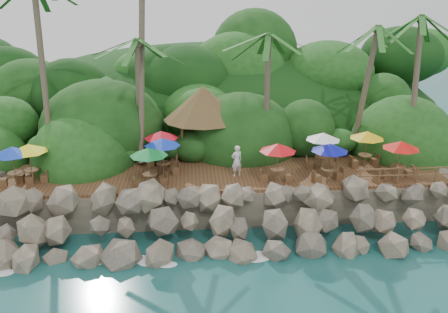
{
  "coord_description": "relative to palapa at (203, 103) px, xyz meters",
  "views": [
    {
      "loc": [
        -1.97,
        -19.86,
        12.61
      ],
      "look_at": [
        0.0,
        6.0,
        3.4
      ],
      "focal_mm": 37.28,
      "sensor_mm": 36.0,
      "label": 1
    }
  ],
  "objects": [
    {
      "name": "terrace",
      "position": [
        1.08,
        -3.81,
        -3.59
      ],
      "size": [
        26.0,
        5.0,
        0.2
      ],
      "primitive_type": "cube",
      "color": "brown",
      "rests_on": "land_base"
    },
    {
      "name": "waiter",
      "position": [
        1.8,
        -4.19,
        -2.55
      ],
      "size": [
        0.81,
        0.68,
        1.89
      ],
      "primitive_type": "imported",
      "rotation": [
        0.0,
        0.0,
        3.53
      ],
      "color": "white",
      "rests_on": "terrace"
    },
    {
      "name": "seawall",
      "position": [
        1.08,
        -7.81,
        -4.64
      ],
      "size": [
        29.0,
        4.0,
        2.3
      ],
      "primitive_type": null,
      "color": "gray",
      "rests_on": "ground"
    },
    {
      "name": "jungle_hill",
      "position": [
        1.08,
        13.69,
        -5.79
      ],
      "size": [
        44.8,
        28.0,
        15.4
      ],
      "primitive_type": "ellipsoid",
      "color": "#143811",
      "rests_on": "ground"
    },
    {
      "name": "railing",
      "position": [
        12.41,
        -6.16,
        -2.88
      ],
      "size": [
        8.3,
        0.1,
        1.0
      ],
      "color": "brown",
      "rests_on": "terrace"
    },
    {
      "name": "jungle_foliage",
      "position": [
        1.08,
        5.19,
        -5.79
      ],
      "size": [
        44.0,
        16.0,
        12.0
      ],
      "primitive_type": null,
      "color": "#143811",
      "rests_on": "ground"
    },
    {
      "name": "palms",
      "position": [
        1.71,
        -1.05,
        5.85
      ],
      "size": [
        28.88,
        7.12,
        13.72
      ],
      "color": "brown",
      "rests_on": "ground"
    },
    {
      "name": "land_base",
      "position": [
        1.08,
        6.19,
        -4.74
      ],
      "size": [
        32.0,
        25.2,
        2.1
      ],
      "primitive_type": "cube",
      "color": "gray",
      "rests_on": "ground"
    },
    {
      "name": "ground",
      "position": [
        1.08,
        -9.81,
        -5.79
      ],
      "size": [
        140.0,
        140.0,
        0.0
      ],
      "primitive_type": "plane",
      "color": "#19514F",
      "rests_on": "ground"
    },
    {
      "name": "palapa",
      "position": [
        0.0,
        0.0,
        0.0
      ],
      "size": [
        5.23,
        5.23,
        4.6
      ],
      "color": "brown",
      "rests_on": "ground"
    },
    {
      "name": "foam_line",
      "position": [
        1.08,
        -9.51,
        -5.76
      ],
      "size": [
        25.2,
        0.8,
        0.06
      ],
      "color": "white",
      "rests_on": "ground"
    },
    {
      "name": "dining_clusters",
      "position": [
        1.01,
        -4.26,
        -1.59
      ],
      "size": [
        23.97,
        5.31,
        2.29
      ],
      "color": "brown",
      "rests_on": "terrace"
    }
  ]
}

